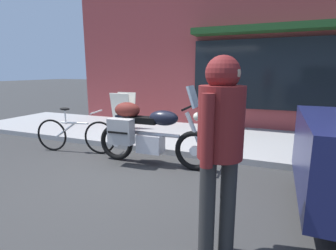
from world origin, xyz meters
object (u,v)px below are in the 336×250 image
(touring_motorcycle, at_px, (146,131))
(pedestrian_walking, at_px, (221,135))
(parked_bicycle, at_px, (75,135))
(sandwich_board_sign, at_px, (123,111))

(touring_motorcycle, relative_size, pedestrian_walking, 1.23)
(touring_motorcycle, bearing_deg, parked_bicycle, 176.92)
(parked_bicycle, height_order, sandwich_board_sign, sandwich_board_sign)
(parked_bicycle, bearing_deg, touring_motorcycle, -3.08)
(touring_motorcycle, relative_size, sandwich_board_sign, 2.27)
(sandwich_board_sign, bearing_deg, parked_bicycle, -90.52)
(touring_motorcycle, xyz_separation_m, sandwich_board_sign, (-1.65, 1.92, -0.01))
(sandwich_board_sign, bearing_deg, pedestrian_walking, -48.92)
(parked_bicycle, bearing_deg, sandwich_board_sign, 89.48)
(pedestrian_walking, distance_m, sandwich_board_sign, 5.08)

